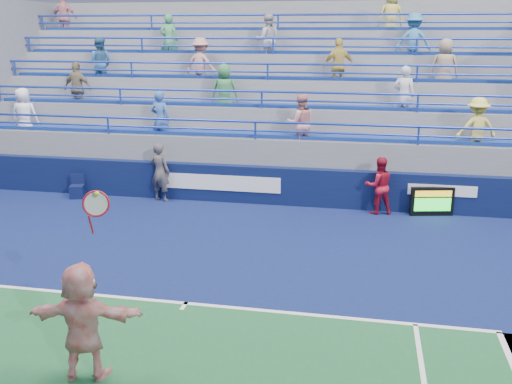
% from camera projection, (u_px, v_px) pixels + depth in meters
% --- Properties ---
extents(ground, '(120.00, 120.00, 0.00)m').
position_uv_depth(ground, '(186.00, 304.00, 10.49)').
color(ground, '#333538').
extents(sponsor_wall, '(18.00, 0.32, 1.10)m').
position_uv_depth(sponsor_wall, '(254.00, 185.00, 16.48)').
color(sponsor_wall, '#0A143B').
rests_on(sponsor_wall, ground).
extents(bleacher_stand, '(18.00, 5.60, 6.13)m').
position_uv_depth(bleacher_stand, '(275.00, 129.00, 19.76)').
color(bleacher_stand, slate).
rests_on(bleacher_stand, ground).
extents(serve_speed_board, '(1.16, 0.37, 0.80)m').
position_uv_depth(serve_speed_board, '(432.00, 202.00, 15.37)').
color(serve_speed_board, black).
rests_on(serve_speed_board, ground).
extents(judge_chair, '(0.49, 0.50, 0.71)m').
position_uv_depth(judge_chair, '(78.00, 191.00, 17.06)').
color(judge_chair, '#0C1339').
rests_on(judge_chair, ground).
extents(tennis_player, '(1.70, 0.75, 2.85)m').
position_uv_depth(tennis_player, '(83.00, 322.00, 8.07)').
color(tennis_player, white).
rests_on(tennis_player, ground).
extents(line_judge, '(0.72, 0.56, 1.74)m').
position_uv_depth(line_judge, '(160.00, 172.00, 16.64)').
color(line_judge, '#141A37').
rests_on(line_judge, ground).
extents(ball_girl, '(0.91, 0.79, 1.58)m').
position_uv_depth(ball_girl, '(379.00, 186.00, 15.47)').
color(ball_girl, '#A51228').
rests_on(ball_girl, ground).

